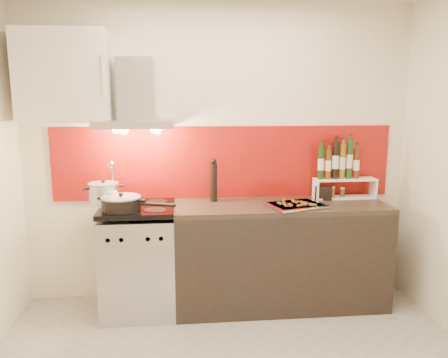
{
  "coord_description": "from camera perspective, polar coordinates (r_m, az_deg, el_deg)",
  "views": [
    {
      "loc": [
        -0.33,
        -2.43,
        1.77
      ],
      "look_at": [
        0.0,
        0.95,
        1.15
      ],
      "focal_mm": 35.0,
      "sensor_mm": 36.0,
      "label": 1
    }
  ],
  "objects": [
    {
      "name": "range_stove",
      "position": [
        3.79,
        -10.99,
        -10.39
      ],
      "size": [
        0.6,
        0.6,
        0.91
      ],
      "color": "#B7B7BA",
      "rests_on": "ground"
    },
    {
      "name": "utensil_jar",
      "position": [
        3.64,
        -14.36,
        -1.91
      ],
      "size": [
        0.08,
        0.12,
        0.39
      ],
      "color": "silver",
      "rests_on": "range_stove"
    },
    {
      "name": "baking_tray",
      "position": [
        3.65,
        9.36,
        -3.33
      ],
      "size": [
        0.53,
        0.46,
        0.03
      ],
      "color": "silver",
      "rests_on": "counter"
    },
    {
      "name": "caddy_box",
      "position": [
        3.93,
        12.84,
        -1.81
      ],
      "size": [
        0.16,
        0.1,
        0.13
      ],
      "primitive_type": "cube",
      "rotation": [
        0.0,
        0.0,
        -0.28
      ],
      "color": "black",
      "rests_on": "counter"
    },
    {
      "name": "counter",
      "position": [
        3.86,
        7.29,
        -9.73
      ],
      "size": [
        1.8,
        0.6,
        0.9
      ],
      "color": "black",
      "rests_on": "ground"
    },
    {
      "name": "back_wall",
      "position": [
        3.88,
        -0.65,
        3.38
      ],
      "size": [
        3.4,
        0.02,
        2.6
      ],
      "primitive_type": "cube",
      "color": "silver",
      "rests_on": "ground"
    },
    {
      "name": "backsplash",
      "position": [
        3.88,
        0.11,
        2.19
      ],
      "size": [
        3.0,
        0.02,
        0.64
      ],
      "primitive_type": "cube",
      "color": "maroon",
      "rests_on": "back_wall"
    },
    {
      "name": "saute_pan",
      "position": [
        3.54,
        -13.17,
        -3.09
      ],
      "size": [
        0.59,
        0.31,
        0.14
      ],
      "color": "black",
      "rests_on": "range_stove"
    },
    {
      "name": "stock_pot",
      "position": [
        3.75,
        -15.43,
        -1.85
      ],
      "size": [
        0.25,
        0.25,
        0.22
      ],
      "color": "#B7B7BA",
      "rests_on": "range_stove"
    },
    {
      "name": "pepper_mill",
      "position": [
        3.75,
        -1.35,
        -0.22
      ],
      "size": [
        0.06,
        0.06,
        0.38
      ],
      "color": "black",
      "rests_on": "counter"
    },
    {
      "name": "range_hood",
      "position": [
        3.69,
        -11.5,
        9.71
      ],
      "size": [
        0.62,
        0.5,
        0.61
      ],
      "color": "#B7B7BA",
      "rests_on": "back_wall"
    },
    {
      "name": "step_shelf",
      "position": [
        4.0,
        14.98,
        0.82
      ],
      "size": [
        0.55,
        0.15,
        0.52
      ],
      "color": "white",
      "rests_on": "counter"
    },
    {
      "name": "upper_cabinet",
      "position": [
        3.78,
        -20.16,
        12.45
      ],
      "size": [
        0.7,
        0.35,
        0.72
      ],
      "primitive_type": "cube",
      "color": "silver",
      "rests_on": "back_wall"
    }
  ]
}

